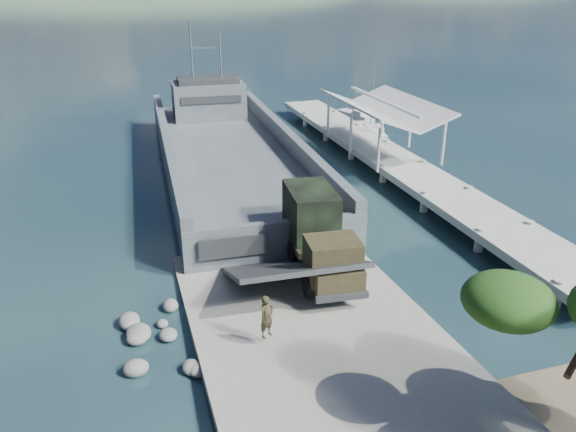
% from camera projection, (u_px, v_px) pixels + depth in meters
% --- Properties ---
extents(ground, '(1400.00, 1400.00, 0.00)m').
position_uv_depth(ground, '(307.00, 324.00, 24.61)').
color(ground, '#19333D').
rests_on(ground, ground).
extents(boat_ramp, '(10.00, 18.00, 0.50)m').
position_uv_depth(boat_ramp, '(315.00, 332.00, 23.63)').
color(boat_ramp, gray).
rests_on(boat_ramp, ground).
extents(shoreline_rocks, '(3.20, 5.60, 0.90)m').
position_uv_depth(shoreline_rocks, '(163.00, 342.00, 23.38)').
color(shoreline_rocks, '#5E5E5C').
rests_on(shoreline_rocks, ground).
extents(pier, '(6.40, 44.00, 6.10)m').
position_uv_depth(pier, '(387.00, 149.00, 44.00)').
color(pier, '#96978E').
rests_on(pier, ground).
extents(landing_craft, '(11.07, 38.72, 11.40)m').
position_uv_depth(landing_craft, '(229.00, 160.00, 43.51)').
color(landing_craft, '#454B51').
rests_on(landing_craft, ground).
extents(military_truck, '(3.17, 8.09, 3.66)m').
position_uv_depth(military_truck, '(317.00, 233.00, 27.85)').
color(military_truck, black).
rests_on(military_truck, boat_ramp).
extents(soldier, '(0.79, 0.71, 1.81)m').
position_uv_depth(soldier, '(267.00, 325.00, 22.09)').
color(soldier, black).
rests_on(soldier, boat_ramp).
extents(sailboat_near, '(3.00, 6.41, 7.53)m').
position_uv_depth(sailboat_near, '(371.00, 133.00, 53.43)').
color(sailboat_near, '#BDBDBD').
rests_on(sailboat_near, ground).
extents(sailboat_far, '(2.68, 5.04, 5.90)m').
position_uv_depth(sailboat_far, '(356.00, 116.00, 60.33)').
color(sailboat_far, '#BDBDBD').
rests_on(sailboat_far, ground).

